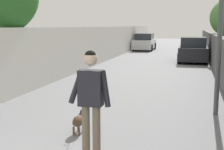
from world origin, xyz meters
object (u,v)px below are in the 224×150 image
Objects in this scene: person_skateboarder at (91,96)px; dog at (79,120)px; car_far at (144,42)px; lamp_post at (222,0)px; car_near at (193,50)px.

person_skateboarder is 1.76m from dog.
car_far is at bearing 6.60° from person_skateboarder.
car_far is (24.20, 2.80, -0.42)m from person_skateboarder.
lamp_post is 2.33× the size of person_skateboarder.
car_far is at bearing 13.55° from lamp_post.
lamp_post reaches higher than car_far.
dog is 0.44× the size of car_near.
dog is at bearing 170.86° from car_near.
person_skateboarder is 0.47× the size of car_near.
car_far is at bearing 27.04° from car_near.
person_skateboarder is at bearing 174.24° from car_near.
dog is (-2.20, 2.89, -2.58)m from lamp_post.
dog is at bearing -174.79° from car_far.
lamp_post is 2.48× the size of dog.
lamp_post is at bearing -31.48° from person_skateboarder.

